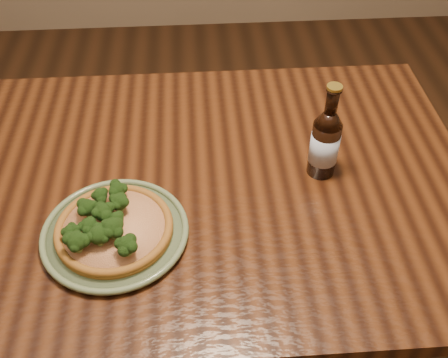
{
  "coord_description": "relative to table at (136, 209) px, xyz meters",
  "views": [
    {
      "loc": [
        0.15,
        -0.77,
        1.6
      ],
      "look_at": [
        0.21,
        0.02,
        0.82
      ],
      "focal_mm": 42.0,
      "sensor_mm": 36.0,
      "label": 1
    }
  ],
  "objects": [
    {
      "name": "table",
      "position": [
        0.0,
        0.0,
        0.0
      ],
      "size": [
        1.6,
        0.9,
        0.75
      ],
      "color": "#401F0D",
      "rests_on": "ground"
    },
    {
      "name": "pizza",
      "position": [
        -0.03,
        -0.16,
        0.12
      ],
      "size": [
        0.24,
        0.24,
        0.07
      ],
      "rotation": [
        0.0,
        0.0,
        0.01
      ],
      "color": "#905D20",
      "rests_on": "plate"
    },
    {
      "name": "plate",
      "position": [
        -0.02,
        -0.16,
        0.1
      ],
      "size": [
        0.31,
        0.31,
        0.02
      ],
      "rotation": [
        0.0,
        0.0,
        0.02
      ],
      "color": "#61734F",
      "rests_on": "table"
    },
    {
      "name": "beer_bottle",
      "position": [
        0.44,
        0.01,
        0.18
      ],
      "size": [
        0.07,
        0.07,
        0.24
      ],
      "rotation": [
        0.0,
        0.0,
        0.4
      ],
      "color": "black",
      "rests_on": "table"
    }
  ]
}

